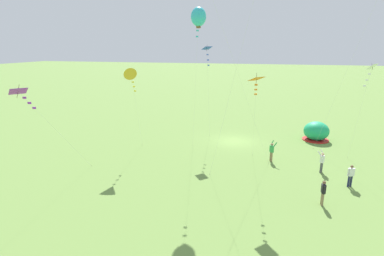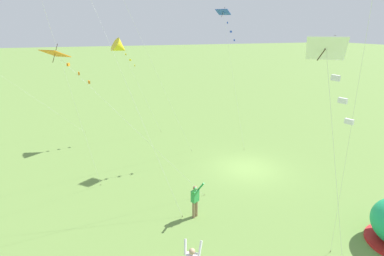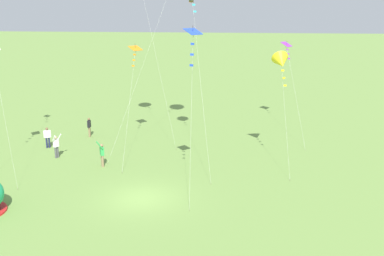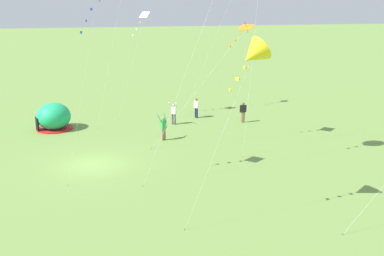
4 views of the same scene
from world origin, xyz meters
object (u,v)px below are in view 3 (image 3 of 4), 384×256
Objects in this scene: kite_yellow at (281,62)px; person_strolling at (89,126)px; kite_purple at (287,47)px; kite_orange at (135,52)px; kite_blue at (193,39)px; person_center_field at (47,136)px; person_flying_kite at (56,145)px; person_watching_sky at (102,154)px.

person_strolling is at bearing 161.05° from kite_yellow.
kite_yellow is 11.01m from kite_purple.
kite_orange is at bearing -149.69° from kite_purple.
kite_yellow is 8.67m from kite_blue.
person_center_field is 9.96m from kite_orange.
person_flying_kite is 22.27m from kite_purple.
person_flying_kite is 9.46m from kite_orange.
kite_orange is 11.40m from kite_blue.
kite_blue is at bearing -28.92° from person_flying_kite.
person_watching_sky is 0.22× the size of kite_purple.
kite_purple reaches higher than person_flying_kite.
kite_blue is (-5.59, -6.31, 2.03)m from kite_yellow.
person_flying_kite is at bearing 151.08° from kite_blue.
kite_blue reaches higher than kite_yellow.
kite_purple reaches higher than person_strolling.
person_watching_sky is 0.23× the size of kite_yellow.
kite_yellow reaches higher than person_strolling.
person_flying_kite is 1.00× the size of person_watching_sky.
person_center_field is 0.21× the size of kite_yellow.
person_watching_sky is at bearing -172.03° from kite_yellow.
kite_purple is at bearing 31.43° from person_flying_kite.
person_watching_sky reaches higher than person_center_field.
kite_purple is (18.18, 11.11, 6.47)m from person_flying_kite.
person_watching_sky is at bearing -65.64° from person_strolling.
kite_purple is 18.75m from kite_blue.
kite_purple is (1.56, 10.90, -0.06)m from kite_yellow.
kite_purple is at bearing 30.31° from kite_orange.
kite_yellow is (16.62, 0.22, 6.53)m from person_flying_kite.
person_watching_sky is 1.10× the size of person_center_field.
person_flying_kite is (-0.75, -5.67, 0.03)m from person_strolling.
person_strolling is 7.92m from person_watching_sky.
kite_orange is at bearing -22.28° from person_strolling.
kite_blue reaches higher than person_watching_sky.
person_center_field is at bearing 173.47° from kite_yellow.
person_flying_kite is 1.10× the size of person_center_field.
person_watching_sky is 8.66m from kite_orange.
person_flying_kite is at bearing -148.57° from kite_purple.
kite_blue is at bearing -60.69° from kite_orange.
person_watching_sky is 0.23× the size of kite_orange.
kite_orange is 0.81× the size of kite_blue.
person_flying_kite is 2.84m from person_center_field.
kite_blue reaches higher than person_flying_kite.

